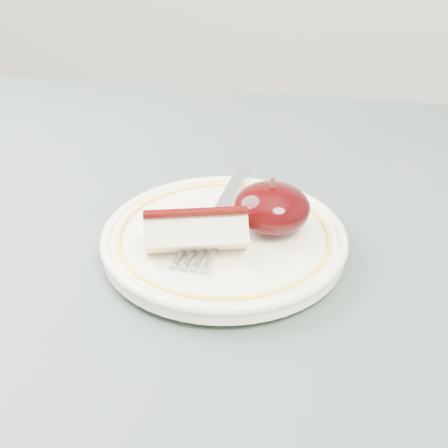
% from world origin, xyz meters
% --- Properties ---
extents(table, '(0.90, 0.90, 0.75)m').
position_xyz_m(table, '(0.00, 0.00, 0.66)').
color(table, brown).
rests_on(table, ground).
extents(plate, '(0.20, 0.20, 0.02)m').
position_xyz_m(plate, '(-0.04, 0.06, 0.76)').
color(plate, white).
rests_on(plate, table).
extents(apple_half, '(0.06, 0.06, 0.05)m').
position_xyz_m(apple_half, '(-0.00, 0.07, 0.79)').
color(apple_half, black).
rests_on(apple_half, plate).
extents(apple_wedge, '(0.09, 0.05, 0.04)m').
position_xyz_m(apple_wedge, '(-0.05, 0.03, 0.79)').
color(apple_wedge, beige).
rests_on(apple_wedge, plate).
extents(fork, '(0.03, 0.17, 0.00)m').
position_xyz_m(fork, '(-0.05, 0.08, 0.77)').
color(fork, '#93969B').
rests_on(fork, plate).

